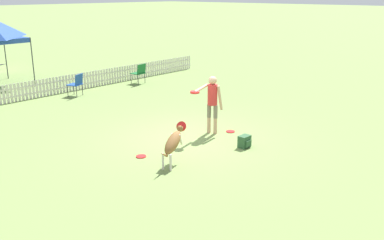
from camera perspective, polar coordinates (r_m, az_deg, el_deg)
The scene contains 9 objects.
ground_plane at distance 12.11m, azimuth -0.49°, elevation -2.40°, with size 240.00×240.00×0.00m, color olive.
handler_person at distance 12.19m, azimuth 2.64°, elevation 2.93°, with size 1.11×0.44×1.69m.
leaping_dog at distance 10.10m, azimuth -2.52°, elevation -2.96°, with size 1.20×0.56×0.94m.
frisbee_near_handler at distance 12.67m, azimuth 5.15°, elevation -1.53°, with size 0.25×0.25×0.02m.
frisbee_near_dog at distance 10.83m, azimuth -6.80°, elevation -4.84°, with size 0.25×0.25×0.02m.
backpack_on_grass at distance 11.43m, azimuth 7.03°, elevation -2.87°, with size 0.33×0.26×0.32m.
picket_fence at distance 17.87m, azimuth -18.75°, elevation 4.19°, with size 16.77×0.04×0.70m.
folding_chair_blue_left at distance 17.42m, azimuth -15.14°, elevation 4.81°, with size 0.63×0.64×0.89m.
folding_chair_center at distance 19.29m, azimuth -7.03°, elevation 6.40°, with size 0.56×0.58×0.90m.
Camera 1 is at (-8.40, -7.76, 3.98)m, focal length 40.00 mm.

